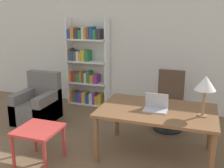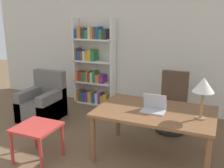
{
  "view_description": "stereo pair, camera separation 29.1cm",
  "coord_description": "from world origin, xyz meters",
  "px_view_note": "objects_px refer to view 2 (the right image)",
  "views": [
    {
      "loc": [
        1.12,
        -0.91,
        2.02
      ],
      "look_at": [
        -0.16,
        2.77,
        0.97
      ],
      "focal_mm": 42.0,
      "sensor_mm": 36.0,
      "label": 1
    },
    {
      "loc": [
        1.39,
        -0.8,
        2.02
      ],
      "look_at": [
        -0.16,
        2.77,
        0.97
      ],
      "focal_mm": 42.0,
      "sensor_mm": 36.0,
      "label": 2
    }
  ],
  "objects_px": {
    "side_table_blue": "(37,131)",
    "armchair": "(43,104)",
    "laptop": "(154,108)",
    "office_chair": "(172,105)",
    "table_lamp": "(203,86)",
    "desk": "(155,116)",
    "bookshelf": "(92,67)"
  },
  "relations": [
    {
      "from": "side_table_blue",
      "to": "armchair",
      "type": "relative_size",
      "value": 0.61
    },
    {
      "from": "side_table_blue",
      "to": "armchair",
      "type": "height_order",
      "value": "armchair"
    },
    {
      "from": "laptop",
      "to": "table_lamp",
      "type": "distance_m",
      "value": 0.73
    },
    {
      "from": "laptop",
      "to": "table_lamp",
      "type": "xyz_separation_m",
      "value": [
        0.62,
        -0.02,
        0.38
      ]
    },
    {
      "from": "side_table_blue",
      "to": "table_lamp",
      "type": "bearing_deg",
      "value": 17.51
    },
    {
      "from": "desk",
      "to": "bookshelf",
      "type": "bearing_deg",
      "value": 137.27
    },
    {
      "from": "armchair",
      "to": "desk",
      "type": "bearing_deg",
      "value": -13.41
    },
    {
      "from": "table_lamp",
      "to": "bookshelf",
      "type": "distance_m",
      "value": 3.12
    },
    {
      "from": "office_chair",
      "to": "armchair",
      "type": "distance_m",
      "value": 2.5
    },
    {
      "from": "office_chair",
      "to": "armchair",
      "type": "bearing_deg",
      "value": -168.87
    },
    {
      "from": "desk",
      "to": "bookshelf",
      "type": "height_order",
      "value": "bookshelf"
    },
    {
      "from": "laptop",
      "to": "armchair",
      "type": "bearing_deg",
      "value": 165.63
    },
    {
      "from": "office_chair",
      "to": "side_table_blue",
      "type": "distance_m",
      "value": 2.35
    },
    {
      "from": "table_lamp",
      "to": "bookshelf",
      "type": "xyz_separation_m",
      "value": [
        -2.52,
        1.83,
        -0.3
      ]
    },
    {
      "from": "desk",
      "to": "laptop",
      "type": "height_order",
      "value": "laptop"
    },
    {
      "from": "armchair",
      "to": "office_chair",
      "type": "bearing_deg",
      "value": 11.13
    },
    {
      "from": "laptop",
      "to": "armchair",
      "type": "xyz_separation_m",
      "value": [
        -2.38,
        0.61,
        -0.48
      ]
    },
    {
      "from": "office_chair",
      "to": "armchair",
      "type": "relative_size",
      "value": 1.14
    },
    {
      "from": "laptop",
      "to": "armchair",
      "type": "relative_size",
      "value": 0.35
    },
    {
      "from": "table_lamp",
      "to": "armchair",
      "type": "relative_size",
      "value": 0.59
    },
    {
      "from": "desk",
      "to": "side_table_blue",
      "type": "bearing_deg",
      "value": -154.16
    },
    {
      "from": "armchair",
      "to": "bookshelf",
      "type": "height_order",
      "value": "bookshelf"
    },
    {
      "from": "bookshelf",
      "to": "armchair",
      "type": "bearing_deg",
      "value": -112.23
    },
    {
      "from": "desk",
      "to": "armchair",
      "type": "height_order",
      "value": "armchair"
    },
    {
      "from": "desk",
      "to": "armchair",
      "type": "xyz_separation_m",
      "value": [
        -2.4,
        0.57,
        -0.35
      ]
    },
    {
      "from": "table_lamp",
      "to": "armchair",
      "type": "distance_m",
      "value": 3.19
    },
    {
      "from": "side_table_blue",
      "to": "armchair",
      "type": "distance_m",
      "value": 1.59
    },
    {
      "from": "desk",
      "to": "office_chair",
      "type": "distance_m",
      "value": 1.07
    },
    {
      "from": "laptop",
      "to": "bookshelf",
      "type": "height_order",
      "value": "bookshelf"
    },
    {
      "from": "desk",
      "to": "office_chair",
      "type": "height_order",
      "value": "office_chair"
    },
    {
      "from": "office_chair",
      "to": "bookshelf",
      "type": "height_order",
      "value": "bookshelf"
    },
    {
      "from": "laptop",
      "to": "office_chair",
      "type": "height_order",
      "value": "office_chair"
    }
  ]
}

